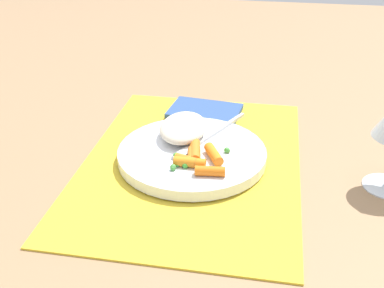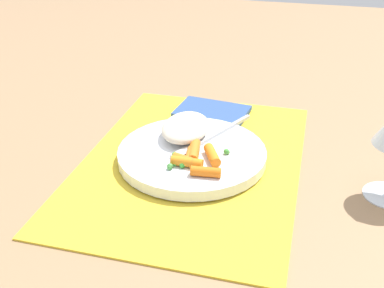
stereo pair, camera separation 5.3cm
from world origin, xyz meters
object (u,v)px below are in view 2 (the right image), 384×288
rice_mound (186,127)px  carrot_portion (197,158)px  fork (206,140)px  plate (192,154)px  napkin (212,111)px

rice_mound → carrot_portion: (0.08, 0.04, -0.01)m
rice_mound → carrot_portion: size_ratio=1.23×
fork → plate: bearing=-26.6°
rice_mound → carrot_portion: rice_mound is taller
napkin → fork: bearing=8.6°
carrot_portion → fork: bearing=-178.9°
plate → napkin: 0.18m
plate → fork: bearing=153.4°
fork → napkin: bearing=-171.4°
fork → napkin: size_ratio=1.36×
rice_mound → plate: bearing=27.4°
plate → carrot_portion: 0.04m
carrot_portion → rice_mound: bearing=-154.0°
carrot_portion → fork: (-0.07, -0.00, -0.00)m
napkin → rice_mound: bearing=-6.9°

